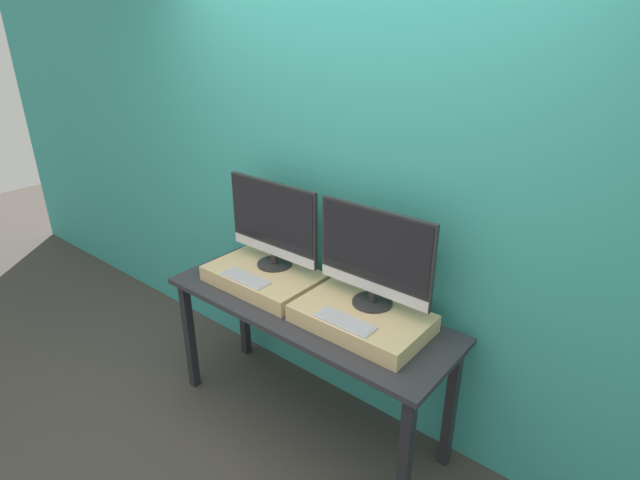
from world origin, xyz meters
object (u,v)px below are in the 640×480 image
Objects in this scene: monitor_left at (273,222)px; monitor_right at (374,256)px; keyboard_left at (245,278)px; keyboard_right at (345,321)px.

monitor_left and monitor_right have the same top height.
monitor_left is at bearing 180.00° from monitor_right.
keyboard_left is 0.67m from keyboard_right.
keyboard_left is at bearing -90.00° from monitor_left.
monitor_left reaches higher than keyboard_left.
monitor_right is 0.34m from keyboard_right.
keyboard_left is at bearing -161.41° from monitor_right.
keyboard_right is at bearing 0.00° from keyboard_left.
monitor_right is (0.67, 0.00, 0.00)m from monitor_left.
keyboard_left is 1.00× the size of keyboard_right.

